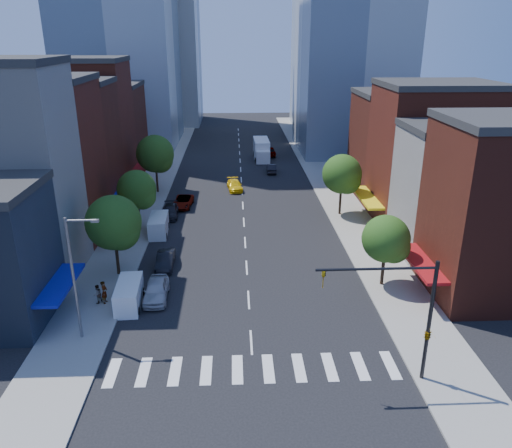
{
  "coord_description": "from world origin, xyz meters",
  "views": [
    {
      "loc": [
        -0.98,
        -29.74,
        20.21
      ],
      "look_at": [
        0.79,
        10.21,
        5.0
      ],
      "focal_mm": 35.0,
      "sensor_mm": 36.0,
      "label": 1
    }
  ],
  "objects": [
    {
      "name": "parked_car_second",
      "position": [
        -7.5,
        12.45,
        0.71
      ],
      "size": [
        1.57,
        4.33,
        1.42
      ],
      "primitive_type": "imported",
      "rotation": [
        0.0,
        0.0,
        0.02
      ],
      "color": "black",
      "rests_on": "ground"
    },
    {
      "name": "bldg_right_2",
      "position": [
        21.0,
        24.0,
        7.5
      ],
      "size": [
        12.0,
        10.0,
        15.0
      ],
      "primitive_type": "cube",
      "color": "#5D2216",
      "rests_on": "ground"
    },
    {
      "name": "tree_left_near",
      "position": [
        -11.35,
        10.92,
        4.87
      ],
      "size": [
        4.8,
        4.8,
        7.3
      ],
      "color": "black",
      "rests_on": "sidewalk_left"
    },
    {
      "name": "box_truck",
      "position": [
        3.74,
        55.06,
        1.57
      ],
      "size": [
        2.68,
        8.28,
        3.32
      ],
      "rotation": [
        0.0,
        0.0,
        0.02
      ],
      "color": "white",
      "rests_on": "ground"
    },
    {
      "name": "sidewalk_left",
      "position": [
        -12.5,
        40.0,
        0.07
      ],
      "size": [
        5.0,
        120.0,
        0.15
      ],
      "primitive_type": "cube",
      "color": "gray",
      "rests_on": "ground"
    },
    {
      "name": "traffic_signal",
      "position": [
        9.94,
        -4.5,
        4.16
      ],
      "size": [
        7.24,
        2.24,
        8.0
      ],
      "color": "black",
      "rests_on": "sidewalk_right"
    },
    {
      "name": "streetlight",
      "position": [
        -11.81,
        1.0,
        5.28
      ],
      "size": [
        2.25,
        0.25,
        9.0
      ],
      "color": "slate",
      "rests_on": "sidewalk_left"
    },
    {
      "name": "bldg_left_3",
      "position": [
        -21.0,
        29.0,
        7.5
      ],
      "size": [
        12.0,
        8.0,
        15.0
      ],
      "primitive_type": "cube",
      "color": "#511E14",
      "rests_on": "ground"
    },
    {
      "name": "parked_car_third",
      "position": [
        -7.5,
        29.84,
        0.67
      ],
      "size": [
        2.66,
        5.0,
        1.34
      ],
      "primitive_type": "imported",
      "rotation": [
        0.0,
        0.0,
        -0.09
      ],
      "color": "#999999",
      "rests_on": "ground"
    },
    {
      "name": "cargo_van_near",
      "position": [
        -9.49,
        5.46,
        0.95
      ],
      "size": [
        2.06,
        4.61,
        1.93
      ],
      "rotation": [
        0.0,
        0.0,
        0.06
      ],
      "color": "white",
      "rests_on": "ground"
    },
    {
      "name": "tree_left_far",
      "position": [
        -11.35,
        35.92,
        5.2
      ],
      "size": [
        5.0,
        5.0,
        7.75
      ],
      "color": "black",
      "rests_on": "sidewalk_left"
    },
    {
      "name": "pedestrian_near",
      "position": [
        -11.47,
        5.82,
        1.09
      ],
      "size": [
        0.5,
        0.72,
        1.88
      ],
      "primitive_type": "imported",
      "rotation": [
        0.0,
        0.0,
        1.49
      ],
      "color": "#999999",
      "rests_on": "sidewalk_left"
    },
    {
      "name": "parked_car_front",
      "position": [
        -7.5,
        6.55,
        0.79
      ],
      "size": [
        2.0,
        4.71,
        1.59
      ],
      "primitive_type": "imported",
      "rotation": [
        0.0,
        0.0,
        0.03
      ],
      "color": "#B3B3B8",
      "rests_on": "ground"
    },
    {
      "name": "traffic_car_far",
      "position": [
        5.26,
        57.59,
        0.82
      ],
      "size": [
        2.27,
        4.95,
        1.65
      ],
      "primitive_type": "imported",
      "rotation": [
        0.0,
        0.0,
        3.21
      ],
      "color": "#999999",
      "rests_on": "ground"
    },
    {
      "name": "bldg_left_5",
      "position": [
        -21.0,
        47.0,
        6.5
      ],
      "size": [
        12.0,
        10.0,
        13.0
      ],
      "primitive_type": "cube",
      "color": "#511E14",
      "rests_on": "ground"
    },
    {
      "name": "parked_car_rear",
      "position": [
        -8.67,
        26.27,
        0.67
      ],
      "size": [
        2.11,
        4.69,
        1.33
      ],
      "primitive_type": "imported",
      "rotation": [
        0.0,
        0.0,
        0.05
      ],
      "color": "black",
      "rests_on": "ground"
    },
    {
      "name": "crosswalk",
      "position": [
        0.0,
        -3.0,
        0.01
      ],
      "size": [
        19.0,
        3.0,
        0.01
      ],
      "primitive_type": "cube",
      "color": "silver",
      "rests_on": "ground"
    },
    {
      "name": "traffic_car_oncoming",
      "position": [
        4.78,
        45.9,
        0.68
      ],
      "size": [
        1.57,
        4.17,
        1.36
      ],
      "primitive_type": "imported",
      "rotation": [
        0.0,
        0.0,
        3.11
      ],
      "color": "black",
      "rests_on": "ground"
    },
    {
      "name": "bldg_right_3",
      "position": [
        21.0,
        34.0,
        6.5
      ],
      "size": [
        12.0,
        10.0,
        13.0
      ],
      "primitive_type": "cube",
      "color": "#511E14",
      "rests_on": "ground"
    },
    {
      "name": "tree_right_near",
      "position": [
        11.65,
        7.92,
        4.19
      ],
      "size": [
        4.0,
        4.0,
        6.2
      ],
      "color": "black",
      "rests_on": "sidewalk_right"
    },
    {
      "name": "ground",
      "position": [
        0.0,
        0.0,
        0.0
      ],
      "size": [
        220.0,
        220.0,
        0.0
      ],
      "primitive_type": "plane",
      "color": "black",
      "rests_on": "ground"
    },
    {
      "name": "cargo_van_far",
      "position": [
        -9.26,
        20.73,
        0.98
      ],
      "size": [
        2.08,
        4.72,
        1.98
      ],
      "rotation": [
        0.0,
        0.0,
        0.05
      ],
      "color": "white",
      "rests_on": "ground"
    },
    {
      "name": "bldg_left_4",
      "position": [
        -21.0,
        37.5,
        8.5
      ],
      "size": [
        12.0,
        9.0,
        17.0
      ],
      "primitive_type": "cube",
      "color": "#5D2216",
      "rests_on": "ground"
    },
    {
      "name": "bldg_right_1",
      "position": [
        21.0,
        15.0,
        6.0
      ],
      "size": [
        12.0,
        8.0,
        12.0
      ],
      "primitive_type": "cube",
      "color": "#B5B0A7",
      "rests_on": "ground"
    },
    {
      "name": "tree_right_far",
      "position": [
        11.65,
        25.92,
        4.86
      ],
      "size": [
        4.6,
        4.6,
        7.2
      ],
      "color": "black",
      "rests_on": "sidewalk_right"
    },
    {
      "name": "sidewalk_right",
      "position": [
        12.5,
        40.0,
        0.07
      ],
      "size": [
        5.0,
        120.0,
        0.15
      ],
      "primitive_type": "cube",
      "color": "gray",
      "rests_on": "ground"
    },
    {
      "name": "tree_left_mid",
      "position": [
        -11.35,
        21.92,
        4.53
      ],
      "size": [
        4.2,
        4.2,
        6.65
      ],
      "color": "black",
      "rests_on": "sidewalk_left"
    },
    {
      "name": "taxi",
      "position": [
        -1.0,
        36.77,
        0.67
      ],
      "size": [
        2.4,
        4.78,
        1.33
      ],
      "primitive_type": "imported",
      "rotation": [
        0.0,
        0.0,
        0.12
      ],
      "color": "yellow",
      "rests_on": "ground"
    },
    {
      "name": "pedestrian_far",
      "position": [
        -12.04,
        5.82,
        0.93
      ],
      "size": [
        0.91,
        0.95,
        1.55
      ],
      "primitive_type": "imported",
      "rotation": [
        0.0,
        0.0,
        -2.18
      ],
      "color": "#999999",
      "rests_on": "sidewalk_left"
    },
    {
      "name": "bldg_left_2",
      "position": [
        -21.0,
        20.5,
        8.0
      ],
      "size": [
        12.0,
        9.0,
        16.0
      ],
      "primitive_type": "cube",
      "color": "#5D2216",
      "rests_on": "ground"
    }
  ]
}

